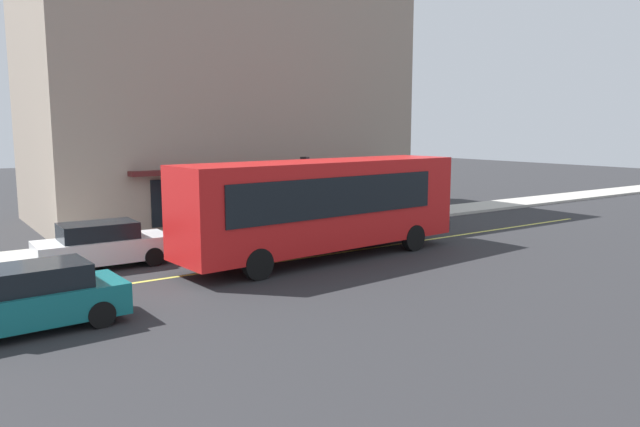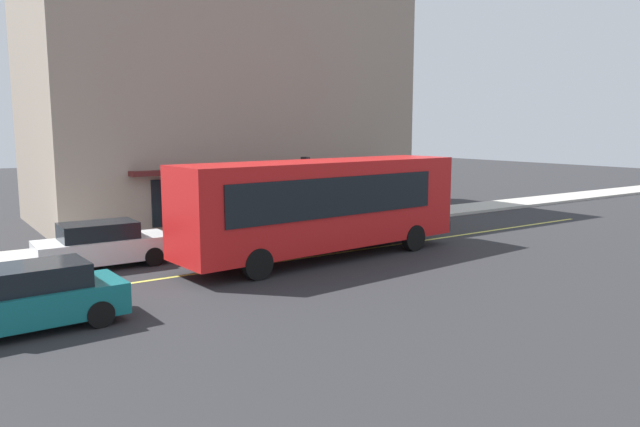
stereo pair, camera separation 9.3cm
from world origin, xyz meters
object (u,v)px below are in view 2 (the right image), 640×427
object	(u,v)px
pedestrian_mid_block	(291,208)
bus	(324,203)
car_white	(103,245)
pedestrian_waiting	(256,205)
car_silver	(247,230)
traffic_light	(306,175)
car_teal	(27,299)

from	to	relation	value
pedestrian_mid_block	bus	bearing A→B (deg)	-109.07
bus	car_white	distance (m)	7.67
car_white	pedestrian_waiting	size ratio (longest dim) A/B	2.54
pedestrian_mid_block	car_white	bearing A→B (deg)	-166.99
car_silver	pedestrian_mid_block	xyz separation A→B (m)	(3.22, 2.03, 0.37)
car_silver	pedestrian_waiting	distance (m)	4.24
traffic_light	car_white	distance (m)	9.89
car_silver	pedestrian_mid_block	bearing A→B (deg)	32.22
bus	pedestrian_waiting	world-z (taller)	bus
traffic_light	car_teal	world-z (taller)	traffic_light
car_teal	car_silver	xyz separation A→B (m)	(8.58, 5.52, 0.00)
pedestrian_mid_block	pedestrian_waiting	bearing A→B (deg)	121.92
car_white	pedestrian_waiting	bearing A→B (deg)	24.50
traffic_light	pedestrian_mid_block	size ratio (longest dim) A/B	1.98
bus	car_teal	world-z (taller)	bus
bus	traffic_light	size ratio (longest dim) A/B	3.53
pedestrian_mid_block	pedestrian_waiting	xyz separation A→B (m)	(-0.95, 1.52, 0.06)
traffic_light	car_silver	xyz separation A→B (m)	(-4.06, -2.08, -1.79)
car_silver	bus	bearing A→B (deg)	-64.79
car_teal	pedestrian_mid_block	world-z (taller)	pedestrian_mid_block
bus	traffic_light	world-z (taller)	bus
pedestrian_mid_block	pedestrian_waiting	world-z (taller)	pedestrian_waiting
car_white	car_silver	world-z (taller)	same
bus	pedestrian_waiting	xyz separation A→B (m)	(0.82, 6.63, -0.81)
car_white	car_silver	distance (m)	5.45
car_silver	pedestrian_waiting	size ratio (longest dim) A/B	2.58
car_teal	pedestrian_waiting	size ratio (longest dim) A/B	2.57
bus	traffic_light	bearing A→B (deg)	63.18
traffic_light	car_teal	xyz separation A→B (m)	(-12.65, -7.60, -1.79)
traffic_light	car_teal	distance (m)	14.86
bus	car_silver	bearing A→B (deg)	115.21
car_silver	traffic_light	bearing A→B (deg)	27.13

